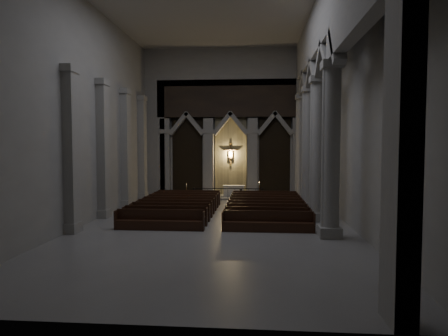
% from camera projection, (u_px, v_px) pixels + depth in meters
% --- Properties ---
extents(room, '(24.00, 24.10, 12.00)m').
position_uv_depth(room, '(216.00, 81.00, 20.86)').
color(room, gray).
rests_on(room, ground).
extents(sanctuary_wall, '(14.00, 0.77, 12.00)m').
position_uv_depth(sanctuary_wall, '(230.00, 116.00, 32.40)').
color(sanctuary_wall, '#99978F').
rests_on(sanctuary_wall, ground).
extents(right_arcade, '(1.00, 24.00, 12.00)m').
position_uv_depth(right_arcade, '(319.00, 79.00, 21.73)').
color(right_arcade, '#99978F').
rests_on(right_arcade, ground).
extents(left_pilasters, '(0.60, 13.00, 8.03)m').
position_uv_depth(left_pilasters, '(115.00, 150.00, 25.11)').
color(left_pilasters, '#99978F').
rests_on(left_pilasters, ground).
extents(sanctuary_step, '(8.50, 2.60, 0.15)m').
position_uv_depth(sanctuary_step, '(230.00, 197.00, 31.85)').
color(sanctuary_step, '#99978F').
rests_on(sanctuary_step, ground).
extents(altar, '(1.73, 0.69, 0.88)m').
position_uv_depth(altar, '(234.00, 191.00, 31.76)').
color(altar, beige).
rests_on(altar, sanctuary_step).
extents(altar_rail, '(5.24, 0.09, 1.03)m').
position_uv_depth(altar_rail, '(228.00, 192.00, 29.87)').
color(altar_rail, black).
rests_on(altar_rail, ground).
extents(candle_stand_left, '(0.21, 0.21, 1.23)m').
position_uv_depth(candle_stand_left, '(186.00, 196.00, 30.81)').
color(candle_stand_left, '#B78338').
rests_on(candle_stand_left, ground).
extents(candle_stand_right, '(0.23, 0.23, 1.38)m').
position_uv_depth(candle_stand_right, '(259.00, 195.00, 30.85)').
color(candle_stand_right, '#B78338').
rests_on(candle_stand_right, ground).
extents(pews, '(9.92, 9.02, 1.01)m').
position_uv_depth(pews, '(221.00, 210.00, 23.99)').
color(pews, black).
rests_on(pews, ground).
extents(worshipper, '(0.47, 0.40, 1.10)m').
position_uv_depth(worshipper, '(241.00, 196.00, 28.67)').
color(worshipper, black).
rests_on(worshipper, ground).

